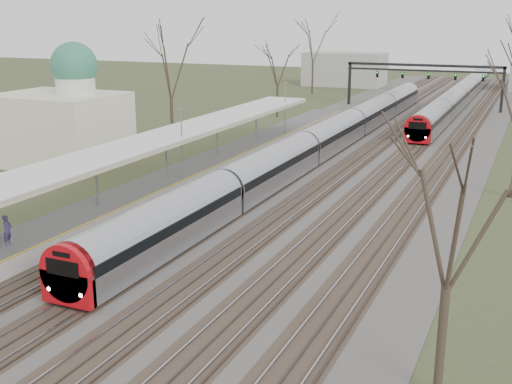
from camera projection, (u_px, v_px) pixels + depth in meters
track_bed at (366, 148)px, 61.53m from camera, size 24.00×160.00×0.22m
platform at (191, 174)px, 49.61m from camera, size 3.50×69.00×1.00m
canopy at (158, 140)px, 44.73m from camera, size 4.10×50.00×3.11m
dome_building at (62, 121)px, 54.15m from camera, size 10.00×8.00×10.30m
signal_gantry at (424, 73)px, 86.68m from camera, size 21.00×0.59×6.08m
tree_west_far at (170, 63)px, 59.99m from camera, size 5.50×5.50×11.33m
tree_east_near at (453, 209)px, 19.56m from camera, size 4.50×4.50×9.27m
train_near at (331, 136)px, 60.02m from camera, size 2.62×75.21×3.05m
train_far at (463, 92)px, 95.16m from camera, size 2.62×75.21×3.05m
passenger at (7, 230)px, 32.38m from camera, size 0.49×0.65×1.60m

